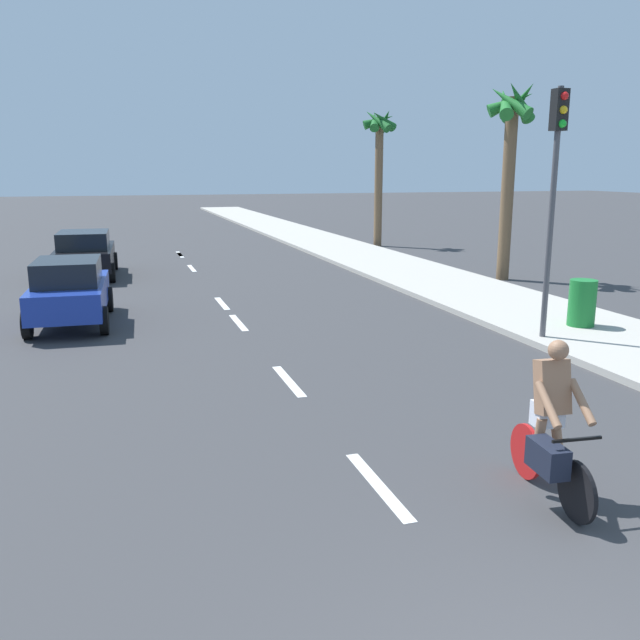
{
  "coord_description": "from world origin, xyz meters",
  "views": [
    {
      "loc": [
        -2.78,
        -2.67,
        3.59
      ],
      "look_at": [
        0.51,
        7.9,
        1.1
      ],
      "focal_mm": 37.53,
      "sensor_mm": 36.0,
      "label": 1
    }
  ],
  "objects_px": {
    "palm_tree_mid": "(511,136)",
    "traffic_signal": "(555,169)",
    "cyclist": "(551,430)",
    "parked_car_black": "(85,253)",
    "parked_car_blue": "(70,290)",
    "palm_tree_far": "(379,145)",
    "trash_bin_near": "(582,303)"
  },
  "relations": [
    {
      "from": "parked_car_blue",
      "to": "palm_tree_far",
      "type": "relative_size",
      "value": 0.59
    },
    {
      "from": "parked_car_blue",
      "to": "parked_car_black",
      "type": "bearing_deg",
      "value": 91.61
    },
    {
      "from": "cyclist",
      "to": "traffic_signal",
      "type": "bearing_deg",
      "value": -119.84
    },
    {
      "from": "cyclist",
      "to": "palm_tree_mid",
      "type": "relative_size",
      "value": 0.28
    },
    {
      "from": "parked_car_black",
      "to": "palm_tree_far",
      "type": "distance_m",
      "value": 14.97
    },
    {
      "from": "palm_tree_mid",
      "to": "parked_car_blue",
      "type": "bearing_deg",
      "value": -168.13
    },
    {
      "from": "cyclist",
      "to": "parked_car_blue",
      "type": "height_order",
      "value": "cyclist"
    },
    {
      "from": "parked_car_blue",
      "to": "parked_car_black",
      "type": "distance_m",
      "value": 7.57
    },
    {
      "from": "cyclist",
      "to": "palm_tree_far",
      "type": "bearing_deg",
      "value": -102.69
    },
    {
      "from": "parked_car_black",
      "to": "cyclist",
      "type": "bearing_deg",
      "value": -71.64
    },
    {
      "from": "palm_tree_mid",
      "to": "trash_bin_near",
      "type": "relative_size",
      "value": 6.13
    },
    {
      "from": "palm_tree_far",
      "to": "traffic_signal",
      "type": "xyz_separation_m",
      "value": [
        -3.65,
        -18.33,
        -1.15
      ]
    },
    {
      "from": "palm_tree_far",
      "to": "traffic_signal",
      "type": "bearing_deg",
      "value": -101.26
    },
    {
      "from": "parked_car_black",
      "to": "traffic_signal",
      "type": "height_order",
      "value": "traffic_signal"
    },
    {
      "from": "palm_tree_mid",
      "to": "traffic_signal",
      "type": "bearing_deg",
      "value": -116.65
    },
    {
      "from": "cyclist",
      "to": "parked_car_black",
      "type": "xyz_separation_m",
      "value": [
        -5.35,
        18.34,
        0.01
      ]
    },
    {
      "from": "palm_tree_mid",
      "to": "trash_bin_near",
      "type": "xyz_separation_m",
      "value": [
        -2.4,
        -7.02,
        -3.98
      ]
    },
    {
      "from": "cyclist",
      "to": "parked_car_black",
      "type": "bearing_deg",
      "value": -68.58
    },
    {
      "from": "trash_bin_near",
      "to": "parked_car_black",
      "type": "bearing_deg",
      "value": 132.97
    },
    {
      "from": "parked_car_black",
      "to": "palm_tree_mid",
      "type": "distance_m",
      "value": 14.68
    },
    {
      "from": "traffic_signal",
      "to": "trash_bin_near",
      "type": "distance_m",
      "value": 3.33
    },
    {
      "from": "cyclist",
      "to": "palm_tree_mid",
      "type": "bearing_deg",
      "value": -115.32
    },
    {
      "from": "parked_car_black",
      "to": "palm_tree_mid",
      "type": "relative_size",
      "value": 0.68
    },
    {
      "from": "cyclist",
      "to": "parked_car_black",
      "type": "relative_size",
      "value": 0.41
    },
    {
      "from": "parked_car_blue",
      "to": "traffic_signal",
      "type": "relative_size",
      "value": 0.74
    },
    {
      "from": "parked_car_black",
      "to": "trash_bin_near",
      "type": "bearing_deg",
      "value": -44.92
    },
    {
      "from": "cyclist",
      "to": "palm_tree_far",
      "type": "distance_m",
      "value": 25.81
    },
    {
      "from": "cyclist",
      "to": "traffic_signal",
      "type": "relative_size",
      "value": 0.35
    },
    {
      "from": "parked_car_blue",
      "to": "trash_bin_near",
      "type": "relative_size",
      "value": 3.69
    },
    {
      "from": "cyclist",
      "to": "parked_car_blue",
      "type": "relative_size",
      "value": 0.47
    },
    {
      "from": "cyclist",
      "to": "parked_car_blue",
      "type": "distance_m",
      "value": 12.08
    },
    {
      "from": "traffic_signal",
      "to": "cyclist",
      "type": "bearing_deg",
      "value": -125.0
    }
  ]
}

